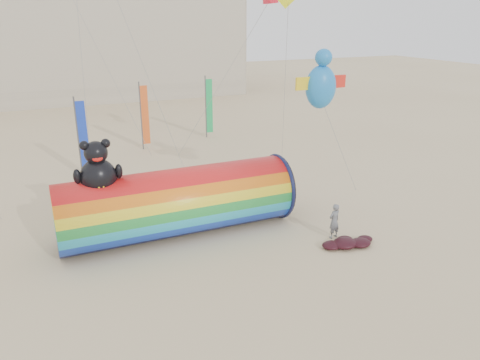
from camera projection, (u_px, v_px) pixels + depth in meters
name	position (u px, v px, depth m)	size (l,w,h in m)	color
ground	(243.00, 240.00, 21.78)	(160.00, 160.00, 0.00)	#CCB58C
windsock_assembly	(177.00, 200.00, 21.92)	(10.96, 3.34, 5.05)	red
kite_handler	(334.00, 221.00, 21.74)	(0.62, 0.40, 1.69)	slate
fabric_bundle	(348.00, 243.00, 21.12)	(2.62, 1.35, 0.41)	#3F0B16
festival_banners	(151.00, 118.00, 34.82)	(11.58, 6.61, 5.20)	#59595E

